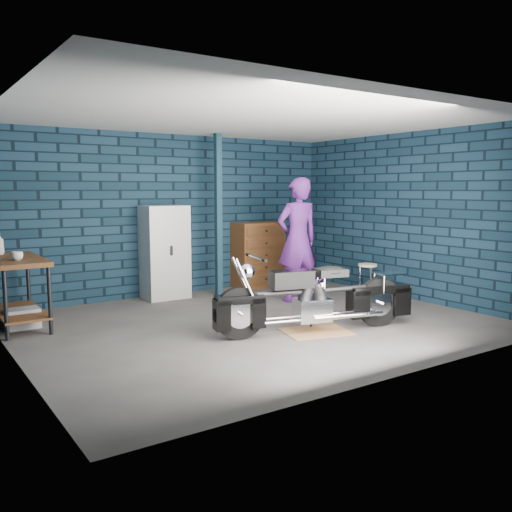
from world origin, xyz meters
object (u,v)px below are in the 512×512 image
Objects in this scene: workbench at (18,292)px; locker at (165,252)px; storage_bin at (22,318)px; motorcycle at (317,293)px; tool_chest at (259,255)px; person at (298,240)px; shop_stool at (367,281)px.

workbench is 0.92× the size of locker.
locker reaches higher than storage_bin.
locker is at bearing 15.77° from workbench.
locker is (-0.67, 3.03, 0.26)m from motorcycle.
tool_chest reaches higher than motorcycle.
motorcycle is 5.51× the size of storage_bin.
person is at bearing -39.81° from locker.
tool_chest is at bearing 0.00° from locker.
person reaches higher than workbench.
motorcycle is at bearing -150.57° from shop_stool.
locker is (2.38, 0.67, 0.31)m from workbench.
tool_chest is (4.23, 0.67, 0.14)m from workbench.
storage_bin is 0.35× the size of tool_chest.
tool_chest is at bearing 10.26° from storage_bin.
shop_stool is (5.14, -1.18, -0.17)m from workbench.
tool_chest is (1.85, 0.00, -0.17)m from locker.
person is 1.45m from tool_chest.
storage_bin is at bearing -77.64° from workbench.
storage_bin is 4.31m from tool_chest.
workbench reaches higher than storage_bin.
motorcycle reaches higher than storage_bin.
tool_chest reaches higher than shop_stool.
storage_bin is at bearing -162.08° from locker.
workbench is at bearing 167.12° from shop_stool.
tool_chest is 2.08m from shop_stool.
workbench is 5.28m from shop_stool.
shop_stool is (2.77, -1.85, -0.48)m from locker.
tool_chest is at bearing -90.76° from person.
person is 1.66× the size of tool_chest.
locker is at bearing 116.75° from motorcycle.
locker reaches higher than motorcycle.
person is at bearing 73.11° from motorcycle.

